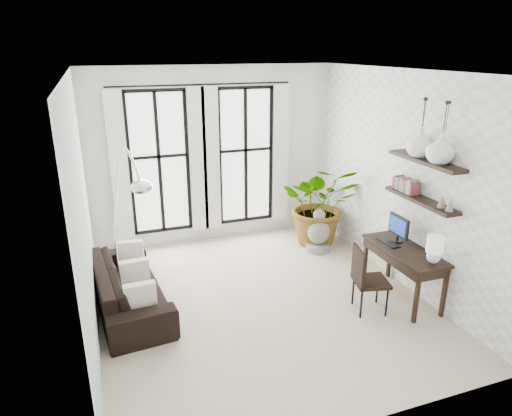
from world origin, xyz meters
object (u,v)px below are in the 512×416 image
sofa (129,286)px  arc_lamp (126,188)px  desk_chair (365,276)px  plant (320,204)px  buddha (318,233)px  desk (406,254)px

sofa → arc_lamp: arc_lamp is taller
desk_chair → plant: bearing=91.4°
plant → buddha: plant is taller
plant → desk: 2.25m
sofa → buddha: size_ratio=2.78×
plant → desk: size_ratio=1.16×
desk_chair → arc_lamp: arc_lamp is taller
plant → arc_lamp: 3.66m
sofa → plant: bearing=-77.6°
desk → sofa: bearing=163.1°
desk → arc_lamp: bearing=159.1°
sofa → arc_lamp: (0.11, 0.25, 1.36)m
plant → arc_lamp: size_ratio=0.68×
desk_chair → arc_lamp: (-2.95, 1.45, 1.14)m
sofa → arc_lamp: 1.38m
sofa → desk_chair: (3.05, -1.20, 0.22)m
buddha → sofa: bearing=-166.7°
desk → arc_lamp: arc_lamp is taller
sofa → plant: 3.74m
arc_lamp → plant: bearing=14.0°
sofa → desk: (3.75, -1.14, 0.41)m
desk → desk_chair: (-0.69, -0.06, -0.19)m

